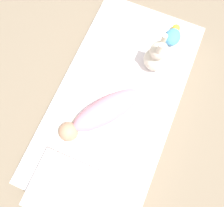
{
  "coord_description": "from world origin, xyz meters",
  "views": [
    {
      "loc": [
        -0.41,
        -0.14,
        1.59
      ],
      "look_at": [
        -0.06,
        0.01,
        0.21
      ],
      "focal_mm": 35.0,
      "sensor_mm": 36.0,
      "label": 1
    }
  ],
  "objects_px": {
    "pillow": "(64,188)",
    "turtle_plush": "(173,36)",
    "bunny_plush": "(157,57)",
    "swaddled_baby": "(102,113)"
  },
  "relations": [
    {
      "from": "pillow",
      "to": "turtle_plush",
      "type": "xyz_separation_m",
      "value": [
        1.23,
        -0.27,
        -0.0
      ]
    },
    {
      "from": "swaddled_baby",
      "to": "pillow",
      "type": "relative_size",
      "value": 1.37
    },
    {
      "from": "swaddled_baby",
      "to": "pillow",
      "type": "height_order",
      "value": "swaddled_baby"
    },
    {
      "from": "bunny_plush",
      "to": "turtle_plush",
      "type": "height_order",
      "value": "bunny_plush"
    },
    {
      "from": "swaddled_baby",
      "to": "turtle_plush",
      "type": "xyz_separation_m",
      "value": [
        0.73,
        -0.24,
        -0.04
      ]
    },
    {
      "from": "bunny_plush",
      "to": "turtle_plush",
      "type": "xyz_separation_m",
      "value": [
        0.25,
        -0.05,
        -0.08
      ]
    },
    {
      "from": "swaddled_baby",
      "to": "bunny_plush",
      "type": "xyz_separation_m",
      "value": [
        0.48,
        -0.18,
        0.03
      ]
    },
    {
      "from": "pillow",
      "to": "bunny_plush",
      "type": "relative_size",
      "value": 1.19
    },
    {
      "from": "bunny_plush",
      "to": "swaddled_baby",
      "type": "bearing_deg",
      "value": 159.09
    },
    {
      "from": "bunny_plush",
      "to": "turtle_plush",
      "type": "bearing_deg",
      "value": -12.32
    }
  ]
}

